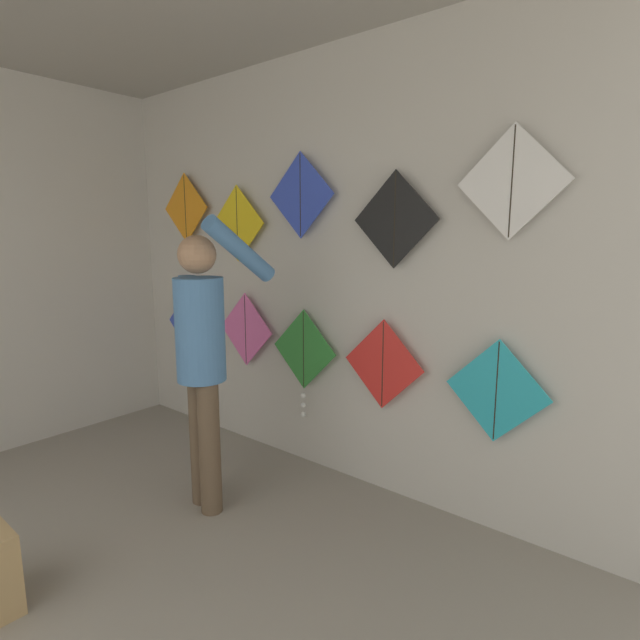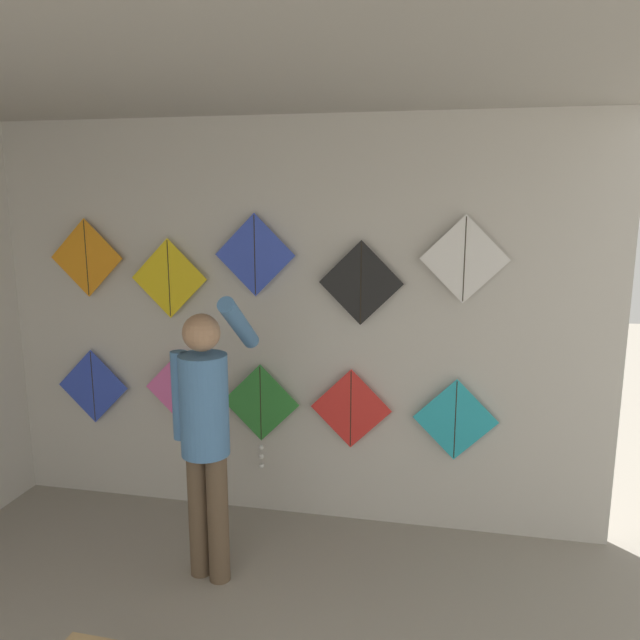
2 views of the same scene
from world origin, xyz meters
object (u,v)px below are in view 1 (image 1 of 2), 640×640
at_px(kite_0, 189,323).
at_px(kite_5, 186,208).
at_px(kite_3, 383,364).
at_px(kite_9, 512,182).
at_px(shopkeeper, 203,349).
at_px(kite_8, 395,220).
at_px(kite_6, 237,224).
at_px(kite_1, 246,330).
at_px(kite_7, 301,195).
at_px(kite_2, 304,355).
at_px(kite_4, 496,391).

height_order(kite_0, kite_5, kite_5).
distance_m(kite_3, kite_5, 2.17).
relative_size(kite_5, kite_9, 1.00).
distance_m(shopkeeper, kite_8, 1.34).
bearing_deg(kite_0, shopkeeper, -33.03).
bearing_deg(kite_6, kite_1, 0.00).
xyz_separation_m(kite_7, kite_9, (1.38, 0.00, -0.00)).
height_order(kite_7, kite_8, kite_7).
distance_m(kite_2, kite_7, 1.08).
height_order(kite_4, kite_5, kite_5).
height_order(kite_6, kite_7, kite_7).
xyz_separation_m(kite_0, kite_6, (0.65, 0.00, 0.83)).
bearing_deg(kite_3, shopkeeper, -132.85).
bearing_deg(kite_3, kite_8, 0.00).
xyz_separation_m(shopkeeper, kite_8, (0.79, 0.79, 0.74)).
xyz_separation_m(kite_2, kite_4, (1.35, 0.00, 0.02)).
distance_m(kite_4, kite_5, 2.82).
height_order(kite_1, kite_4, kite_1).
relative_size(kite_4, kite_8, 1.00).
height_order(kite_1, kite_9, kite_9).
xyz_separation_m(kite_4, kite_9, (0.01, 0.00, 1.07)).
xyz_separation_m(shopkeeper, kite_0, (-1.21, 0.79, -0.10)).
xyz_separation_m(kite_1, kite_7, (0.57, 0.00, 0.97)).
bearing_deg(kite_7, kite_6, 180.00).
distance_m(kite_3, kite_9, 1.26).
xyz_separation_m(kite_6, kite_7, (0.63, 0.00, 0.18)).
height_order(shopkeeper, kite_7, kite_7).
height_order(kite_1, kite_8, kite_8).
distance_m(kite_8, kite_9, 0.68).
bearing_deg(kite_1, shopkeeper, -57.63).
bearing_deg(kite_9, kite_6, 180.00).
distance_m(shopkeeper, kite_3, 1.09).
distance_m(kite_1, kite_6, 0.80).
bearing_deg(kite_1, kite_0, 180.00).
distance_m(kite_0, kite_7, 1.63).
height_order(shopkeeper, kite_6, kite_6).
relative_size(kite_4, kite_9, 1.00).
height_order(shopkeeper, kite_2, shopkeeper).
height_order(kite_1, kite_3, kite_1).
bearing_deg(kite_5, kite_4, 0.00).
relative_size(kite_2, kite_6, 1.37).
height_order(kite_5, kite_8, kite_5).
bearing_deg(kite_5, kite_6, 0.00).
bearing_deg(kite_6, kite_7, 0.00).
xyz_separation_m(kite_1, kite_4, (1.94, 0.00, -0.09)).
relative_size(kite_2, kite_5, 1.37).
distance_m(kite_5, kite_6, 0.64).
relative_size(shopkeeper, kite_7, 3.10).
bearing_deg(kite_0, kite_2, -0.04).
bearing_deg(kite_9, kite_0, 180.00).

